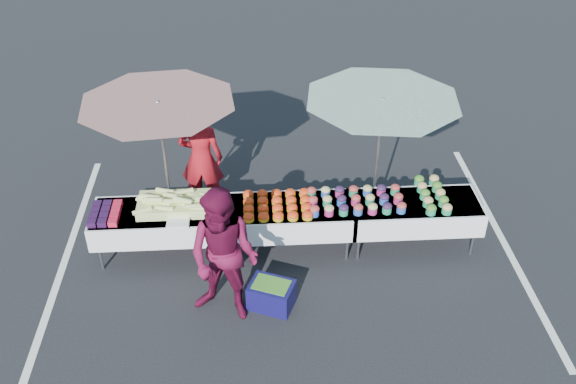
{
  "coord_description": "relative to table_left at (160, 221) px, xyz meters",
  "views": [
    {
      "loc": [
        -0.44,
        -7.21,
        6.04
      ],
      "look_at": [
        0.0,
        0.0,
        1.0
      ],
      "focal_mm": 40.0,
      "sensor_mm": 36.0,
      "label": 1
    }
  ],
  "objects": [
    {
      "name": "bean_baskets",
      "position": [
        3.86,
        0.08,
        0.24
      ],
      "size": [
        0.36,
        0.86,
        0.15
      ],
      "color": "#208359",
      "rests_on": "table_right"
    },
    {
      "name": "vendor",
      "position": [
        0.55,
        1.1,
        0.32
      ],
      "size": [
        0.7,
        0.5,
        1.82
      ],
      "primitive_type": "imported",
      "rotation": [
        0.0,
        0.0,
        3.04
      ],
      "color": "maroon",
      "rests_on": "ground"
    },
    {
      "name": "table_left",
      "position": [
        0.0,
        0.0,
        0.0
      ],
      "size": [
        1.86,
        0.81,
        0.75
      ],
      "color": "white",
      "rests_on": "ground"
    },
    {
      "name": "table_right",
      "position": [
        3.6,
        0.0,
        0.0
      ],
      "size": [
        1.86,
        0.81,
        0.75
      ],
      "color": "white",
      "rests_on": "ground"
    },
    {
      "name": "stripe_right",
      "position": [
        5.0,
        0.0,
        -0.58
      ],
      "size": [
        0.1,
        5.0,
        0.0
      ],
      "primitive_type": "cube",
      "color": "silver",
      "rests_on": "ground"
    },
    {
      "name": "plastic_bags",
      "position": [
        0.3,
        -0.3,
        0.19
      ],
      "size": [
        0.3,
        0.25,
        0.05
      ],
      "primitive_type": "cube",
      "color": "white",
      "rests_on": "table_left"
    },
    {
      "name": "carrot_bowls",
      "position": [
        1.65,
        -0.01,
        0.22
      ],
      "size": [
        0.95,
        0.69,
        0.11
      ],
      "color": "#C78C16",
      "rests_on": "table_center"
    },
    {
      "name": "corn_pile",
      "position": [
        0.25,
        0.04,
        0.26
      ],
      "size": [
        1.16,
        0.57,
        0.26
      ],
      "color": "#B9D96F",
      "rests_on": "table_left"
    },
    {
      "name": "berry_punnets",
      "position": [
        -0.71,
        -0.06,
        0.21
      ],
      "size": [
        0.4,
        0.54,
        0.08
      ],
      "color": "black",
      "rests_on": "table_left"
    },
    {
      "name": "ground",
      "position": [
        1.8,
        0.0,
        -0.58
      ],
      "size": [
        80.0,
        80.0,
        0.0
      ],
      "primitive_type": "plane",
      "color": "black"
    },
    {
      "name": "table_center",
      "position": [
        1.8,
        0.0,
        0.0
      ],
      "size": [
        1.86,
        0.81,
        0.75
      ],
      "color": "white",
      "rests_on": "ground"
    },
    {
      "name": "stripe_left",
      "position": [
        -1.4,
        0.0,
        -0.58
      ],
      "size": [
        0.1,
        5.0,
        0.0
      ],
      "primitive_type": "cube",
      "color": "silver",
      "rests_on": "ground"
    },
    {
      "name": "umbrella_right",
      "position": [
        3.09,
        0.41,
        1.41
      ],
      "size": [
        2.62,
        2.62,
        2.2
      ],
      "rotation": [
        0.0,
        0.0,
        0.25
      ],
      "color": "black",
      "rests_on": "ground"
    },
    {
      "name": "umbrella_left",
      "position": [
        0.1,
        0.52,
        1.4
      ],
      "size": [
        2.67,
        2.67,
        2.19
      ],
      "rotation": [
        0.0,
        0.0,
        -0.29
      ],
      "color": "black",
      "rests_on": "ground"
    },
    {
      "name": "potato_cups",
      "position": [
        2.75,
        0.0,
        0.25
      ],
      "size": [
        1.34,
        0.58,
        0.16
      ],
      "color": "#2550AF",
      "rests_on": "table_right"
    },
    {
      "name": "customer",
      "position": [
        0.94,
        -1.25,
        0.36
      ],
      "size": [
        1.12,
        1.01,
        1.88
      ],
      "primitive_type": "imported",
      "rotation": [
        0.0,
        0.0,
        -0.4
      ],
      "color": "#5B0D2C",
      "rests_on": "ground"
    },
    {
      "name": "storage_bin",
      "position": [
        1.52,
        -1.15,
        -0.39
      ],
      "size": [
        0.67,
        0.59,
        0.37
      ],
      "rotation": [
        0.0,
        0.0,
        -0.4
      ],
      "color": "#110E46",
      "rests_on": "ground"
    }
  ]
}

